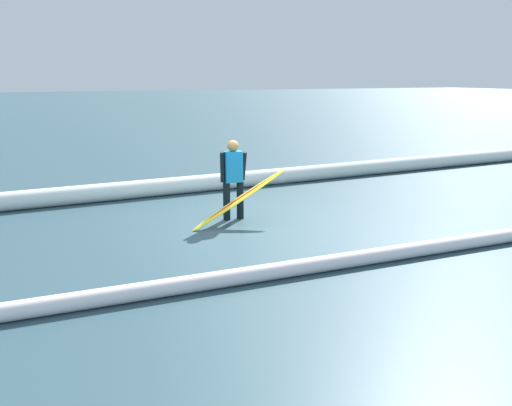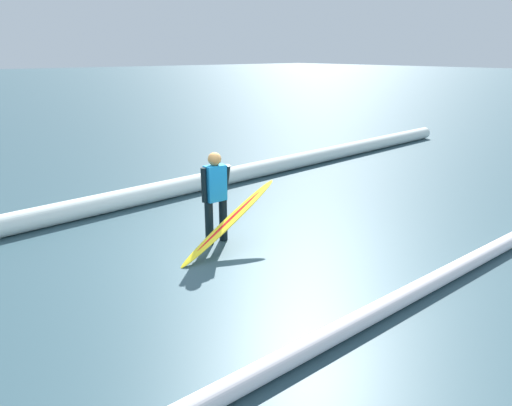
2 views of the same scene
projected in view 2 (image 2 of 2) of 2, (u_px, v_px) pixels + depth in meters
ground_plane at (242, 248)px, 7.73m from camera, size 186.19×186.19×0.00m
surfer at (215, 193)px, 7.71m from camera, size 0.52×0.22×1.56m
surfboard at (230, 221)px, 7.52m from camera, size 2.04×0.43×1.04m
wave_crest_foreground at (168, 189)px, 10.29m from camera, size 22.38×1.49×0.41m
wave_crest_midground at (454, 270)px, 6.68m from camera, size 14.32×0.45×0.23m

